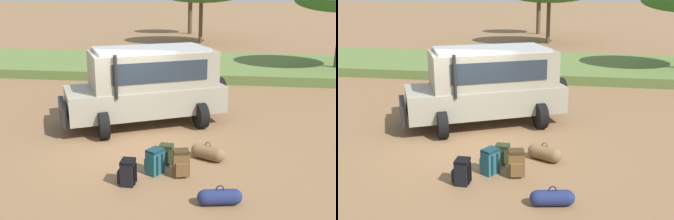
{
  "view_description": "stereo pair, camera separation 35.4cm",
  "coord_description": "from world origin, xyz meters",
  "views": [
    {
      "loc": [
        2.49,
        -10.1,
        4.11
      ],
      "look_at": [
        1.12,
        0.06,
        1.0
      ],
      "focal_mm": 42.0,
      "sensor_mm": 36.0,
      "label": 1
    },
    {
      "loc": [
        2.84,
        -10.05,
        4.11
      ],
      "look_at": [
        1.12,
        0.06,
        1.0
      ],
      "focal_mm": 42.0,
      "sensor_mm": 36.0,
      "label": 2
    }
  ],
  "objects": [
    {
      "name": "backpack_outermost",
      "position": [
        0.55,
        -2.42,
        0.28
      ],
      "size": [
        0.41,
        0.37,
        0.58
      ],
      "color": "black",
      "rests_on": "ground_plane"
    },
    {
      "name": "backpack_beside_front_wheel",
      "position": [
        1.25,
        -1.22,
        0.25
      ],
      "size": [
        0.37,
        0.39,
        0.51
      ],
      "color": "#42562D",
      "rests_on": "ground_plane"
    },
    {
      "name": "backpack_cluster_center",
      "position": [
        1.68,
        -1.83,
        0.31
      ],
      "size": [
        0.43,
        0.44,
        0.63
      ],
      "color": "brown",
      "rests_on": "ground_plane"
    },
    {
      "name": "ground_plane",
      "position": [
        0.0,
        0.0,
        0.0
      ],
      "size": [
        320.0,
        320.0,
        0.0
      ],
      "primitive_type": "plane",
      "color": "olive"
    },
    {
      "name": "backpack_near_rear_wheel",
      "position": [
        1.05,
        -1.81,
        0.3
      ],
      "size": [
        0.48,
        0.47,
        0.62
      ],
      "color": "#235B6B",
      "rests_on": "ground_plane"
    },
    {
      "name": "duffel_bag_soft_canvas",
      "position": [
        2.58,
        -3.01,
        0.16
      ],
      "size": [
        0.9,
        0.43,
        0.42
      ],
      "color": "navy",
      "rests_on": "ground_plane"
    },
    {
      "name": "safari_vehicle",
      "position": [
        0.25,
        1.82,
        1.29
      ],
      "size": [
        5.35,
        3.92,
        2.44
      ],
      "color": "gray",
      "rests_on": "ground_plane"
    },
    {
      "name": "duffel_bag_low_black_case",
      "position": [
        2.26,
        -0.83,
        0.19
      ],
      "size": [
        0.88,
        0.61,
        0.47
      ],
      "color": "brown",
      "rests_on": "ground_plane"
    },
    {
      "name": "grass_bank",
      "position": [
        0.0,
        11.07,
        0.22
      ],
      "size": [
        120.0,
        7.0,
        0.44
      ],
      "color": "#5B7538",
      "rests_on": "ground_plane"
    }
  ]
}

